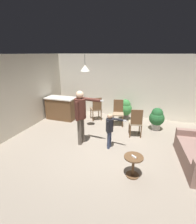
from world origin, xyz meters
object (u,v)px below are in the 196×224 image
Objects in this scene: person_child at (110,127)px; spare_remote_on_table at (134,157)px; potted_plant_corner at (125,108)px; dining_chair_centre_back at (96,108)px; dining_chair_by_counter at (118,112)px; dining_chair_near_wall at (136,122)px; kitchen_counter at (61,108)px; side_table_by_couch at (133,164)px; person_adult at (81,112)px; potted_plant_by_wall at (157,118)px.

person_child is 8.41× the size of spare_remote_on_table.
potted_plant_corner is (0.00, 2.50, -0.19)m from person_child.
spare_remote_on_table is at bearing -92.87° from dining_chair_centre_back.
person_child is 2.32m from dining_chair_centre_back.
potted_plant_corner is (1.13, 0.48, -0.06)m from dining_chair_centre_back.
spare_remote_on_table is (1.00, -2.91, -0.01)m from dining_chair_by_counter.
dining_chair_near_wall reaches higher than potted_plant_corner.
kitchen_counter reaches higher than potted_plant_corner.
person_child is 1.37m from spare_remote_on_table.
dining_chair_centre_back reaches higher than potted_plant_corner.
potted_plant_corner is (-0.63, 1.49, -0.06)m from dining_chair_near_wall.
side_table_by_couch is at bearing -98.21° from dining_chair_near_wall.
dining_chair_centre_back is at bearing 122.74° from side_table_by_couch.
person_adult is 1.92m from dining_chair_near_wall.
side_table_by_couch is at bearing 96.77° from dining_chair_by_counter.
dining_chair_centre_back reaches higher than kitchen_counter.
person_child is at bearing 128.89° from side_table_by_couch.
person_adult is 13.06× the size of spare_remote_on_table.
potted_plant_by_wall is at bearing 2.15° from kitchen_counter.
person_child is at bearing -90.07° from potted_plant_corner.
dining_chair_centre_back is at bearing 175.76° from potted_plant_by_wall.
dining_chair_centre_back is (-1.97, 3.06, 0.22)m from side_table_by_couch.
person_child is 1.20m from dining_chair_near_wall.
potted_plant_by_wall is at bearing 152.97° from person_child.
kitchen_counter is 3.92m from potted_plant_by_wall.
side_table_by_couch is 0.52× the size of dining_chair_centre_back.
person_child is (-0.84, 1.04, 0.35)m from side_table_by_couch.
spare_remote_on_table is (0.85, -1.07, -0.14)m from person_child.
dining_chair_by_counter is 0.99m from dining_chair_centre_back.
spare_remote_on_table is (0.00, -0.03, 0.21)m from side_table_by_couch.
potted_plant_by_wall is (3.92, 0.15, -0.01)m from kitchen_counter.
potted_plant_corner is (0.91, 2.51, -0.57)m from person_adult.
dining_chair_by_counter is at bearing 162.78° from person_adult.
potted_plant_corner is (0.16, 0.67, -0.06)m from dining_chair_by_counter.
person_child is 1.09× the size of dining_chair_centre_back.
spare_remote_on_table is (3.46, -2.77, 0.06)m from kitchen_counter.
spare_remote_on_table is at bearing 96.65° from dining_chair_by_counter.
dining_chair_near_wall is (3.25, -0.68, 0.07)m from kitchen_counter.
potted_plant_by_wall is at bearing -27.06° from potted_plant_corner.
side_table_by_couch is 3.05m from dining_chair_by_counter.
kitchen_counter is 1.53m from dining_chair_centre_back.
kitchen_counter is 1.26× the size of dining_chair_near_wall.
person_child reaches higher than dining_chair_near_wall.
potted_plant_by_wall is 6.50× the size of spare_remote_on_table.
person_adult reaches higher than spare_remote_on_table.
person_adult reaches higher than dining_chair_centre_back.
kitchen_counter is 2.42× the size of side_table_by_couch.
potted_plant_by_wall is at bearing 37.26° from dining_chair_near_wall.
dining_chair_centre_back is (1.49, 0.33, 0.07)m from kitchen_counter.
dining_chair_centre_back is (-1.13, 2.02, -0.13)m from person_child.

